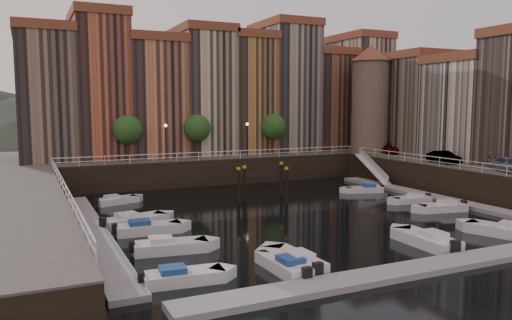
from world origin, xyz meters
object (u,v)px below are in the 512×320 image
car_a (383,148)px  corner_tower (370,98)px  car_b (444,158)px  mooring_pilings (263,184)px  boat_left_0 (182,277)px  gangway (372,167)px  boat_left_2 (147,228)px  car_c (510,166)px  boat_left_1 (169,246)px

car_a → corner_tower: bearing=139.1°
car_b → car_a: bearing=86.7°
mooring_pilings → boat_left_0: mooring_pilings is taller
boat_left_0 → car_a: (34.53, 26.40, 3.46)m
mooring_pilings → boat_left_0: size_ratio=1.34×
gangway → boat_left_2: gangway is taller
boat_left_0 → car_c: 34.46m
car_a → mooring_pilings: bearing=-155.6°
boat_left_0 → car_b: (33.30, 14.99, 3.31)m
corner_tower → gangway: 9.86m
boat_left_0 → car_b: size_ratio=1.13×
boat_left_1 → car_a: size_ratio=1.05×
boat_left_2 → car_b: 33.08m
corner_tower → mooring_pilings: 23.21m
boat_left_1 → boat_left_2: boat_left_1 is taller
car_a → car_c: 19.26m
boat_left_2 → car_b: size_ratio=1.23×
gangway → car_b: size_ratio=2.09×
mooring_pilings → car_a: car_a is taller
mooring_pilings → car_c: size_ratio=1.34×
corner_tower → gangway: corner_tower is taller
car_a → car_b: (-1.24, -11.41, -0.15)m
mooring_pilings → car_a: size_ratio=1.28×
mooring_pilings → car_c: (19.89, -11.44, 2.01)m
corner_tower → boat_left_1: corner_tower is taller
mooring_pilings → car_a: (20.88, 7.80, 2.16)m
gangway → boat_left_0: bearing=-142.6°
boat_left_0 → boat_left_1: size_ratio=0.91×
corner_tower → boat_left_1: (-32.38, -22.00, -9.82)m
gangway → boat_left_2: bearing=-157.6°
boat_left_1 → car_b: (32.45, 9.28, 3.28)m
car_a → car_c: bearing=-89.1°
mooring_pilings → car_a: bearing=20.5°
boat_left_1 → boat_left_2: bearing=100.4°
boat_left_2 → mooring_pilings: bearing=34.0°
gangway → boat_left_1: 34.32m
mooring_pilings → car_b: car_b is taller
car_b → corner_tower: bearing=93.2°
mooring_pilings → car_b: (19.65, -3.62, 2.01)m
gangway → boat_left_1: size_ratio=1.67×
mooring_pilings → car_c: 23.03m
car_b → boat_left_2: bearing=-170.1°
boat_left_2 → boat_left_0: bearing=-89.7°
boat_left_1 → car_b: 33.91m
boat_left_0 → car_a: 43.61m
gangway → boat_left_0: 38.21m
boat_left_0 → boat_left_1: 5.76m
corner_tower → mooring_pilings: bearing=-155.1°
car_c → boat_left_2: bearing=-167.9°
boat_left_2 → boat_left_1: bearing=-84.0°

